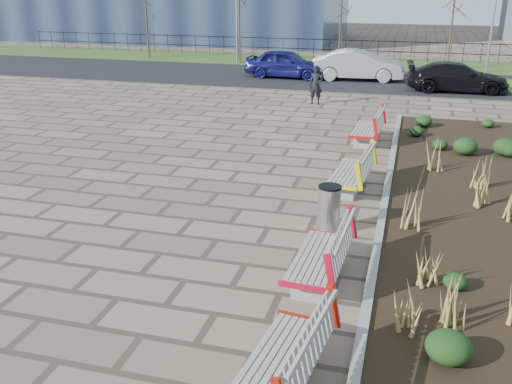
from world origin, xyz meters
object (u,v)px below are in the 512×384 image
(litter_bin, at_px, (329,210))
(lamp_east, at_px, (494,14))
(lamp_west, at_px, (237,10))
(bench_a, at_px, (278,356))
(pedestrian, at_px, (316,85))
(car_silver, at_px, (358,65))
(car_black, at_px, (457,77))
(bench_b, at_px, (317,254))
(car_blue, at_px, (286,64))
(bench_c, at_px, (349,170))
(bench_d, at_px, (366,127))

(litter_bin, height_order, lamp_east, lamp_east)
(lamp_west, bearing_deg, bench_a, -71.83)
(litter_bin, height_order, lamp_west, lamp_west)
(pedestrian, bearing_deg, car_silver, 84.16)
(pedestrian, distance_m, car_black, 7.10)
(bench_b, bearing_deg, car_blue, 106.76)
(bench_b, height_order, car_black, car_black)
(lamp_east, bearing_deg, car_blue, -156.90)
(car_black, bearing_deg, bench_c, 164.07)
(car_silver, bearing_deg, bench_b, 179.92)
(pedestrian, height_order, car_silver, pedestrian)
(lamp_east, bearing_deg, car_black, -107.18)
(bench_b, relative_size, bench_d, 1.00)
(bench_d, xyz_separation_m, pedestrian, (-2.50, 5.31, 0.27))
(bench_b, height_order, lamp_west, lamp_west)
(bench_c, height_order, car_blue, car_blue)
(bench_b, bearing_deg, bench_a, -87.27)
(bench_c, bearing_deg, bench_d, 94.85)
(car_black, height_order, lamp_west, lamp_west)
(bench_d, bearing_deg, bench_c, -87.30)
(bench_a, relative_size, bench_c, 1.00)
(bench_b, height_order, litter_bin, bench_b)
(bench_d, bearing_deg, bench_a, -87.30)
(lamp_east, bearing_deg, car_silver, -147.75)
(pedestrian, bearing_deg, litter_bin, -75.03)
(bench_c, relative_size, pedestrian, 1.36)
(bench_b, bearing_deg, lamp_east, 81.21)
(car_silver, distance_m, lamp_west, 8.89)
(bench_a, height_order, bench_d, same)
(litter_bin, relative_size, car_silver, 0.22)
(car_blue, relative_size, car_silver, 0.93)
(car_blue, distance_m, car_black, 8.39)
(car_blue, bearing_deg, lamp_east, -63.41)
(bench_b, relative_size, car_silver, 0.47)
(bench_c, height_order, car_silver, car_silver)
(pedestrian, distance_m, lamp_east, 12.90)
(bench_d, distance_m, car_silver, 11.59)
(bench_d, relative_size, car_blue, 0.51)
(bench_b, height_order, car_silver, car_silver)
(car_black, bearing_deg, bench_a, 168.41)
(litter_bin, distance_m, car_silver, 18.52)
(bench_b, xyz_separation_m, car_blue, (-5.06, 20.25, 0.22))
(car_silver, height_order, lamp_east, lamp_east)
(bench_c, xyz_separation_m, car_silver, (-1.43, 15.90, 0.25))
(car_silver, height_order, car_black, car_silver)
(bench_a, relative_size, litter_bin, 2.15)
(lamp_east, bearing_deg, bench_d, -107.82)
(bench_d, relative_size, lamp_west, 0.35)
(bench_d, distance_m, car_black, 10.11)
(bench_b, xyz_separation_m, lamp_east, (5.00, 24.54, 2.54))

